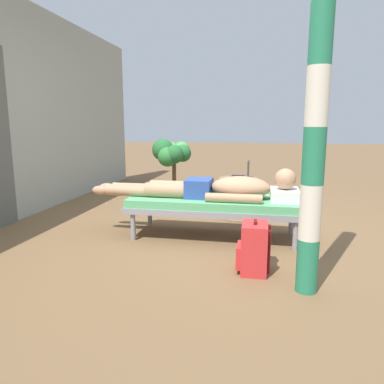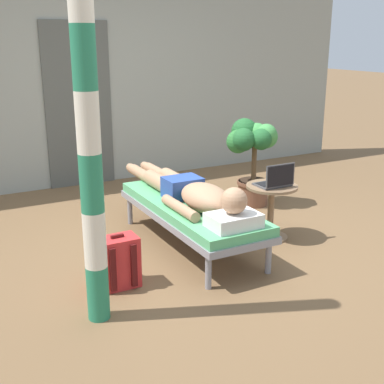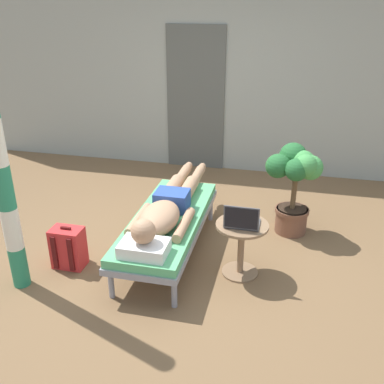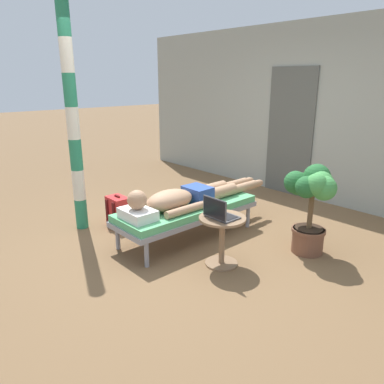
{
  "view_description": "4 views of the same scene",
  "coord_description": "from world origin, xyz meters",
  "px_view_note": "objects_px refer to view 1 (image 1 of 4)",
  "views": [
    {
      "loc": [
        -3.83,
        -0.48,
        1.17
      ],
      "look_at": [
        -0.16,
        0.25,
        0.47
      ],
      "focal_mm": 34.09,
      "sensor_mm": 36.0,
      "label": 1
    },
    {
      "loc": [
        -2.2,
        -3.83,
        1.85
      ],
      "look_at": [
        -0.18,
        -0.07,
        0.54
      ],
      "focal_mm": 47.62,
      "sensor_mm": 36.0,
      "label": 2
    },
    {
      "loc": [
        0.95,
        -3.64,
        2.41
      ],
      "look_at": [
        0.06,
        0.19,
        0.62
      ],
      "focal_mm": 40.85,
      "sensor_mm": 36.0,
      "label": 3
    },
    {
      "loc": [
        2.99,
        -2.74,
        1.86
      ],
      "look_at": [
        0.02,
        -0.06,
        0.63
      ],
      "focal_mm": 34.66,
      "sensor_mm": 36.0,
      "label": 4
    }
  ],
  "objects_px": {
    "side_table": "(238,191)",
    "potted_plant": "(173,164)",
    "backpack": "(254,248)",
    "porch_post": "(317,97)",
    "laptop": "(243,173)",
    "lounge_chair": "(215,205)",
    "person_reclining": "(217,189)"
  },
  "relations": [
    {
      "from": "lounge_chair",
      "to": "backpack",
      "type": "distance_m",
      "value": 0.98
    },
    {
      "from": "person_reclining",
      "to": "laptop",
      "type": "height_order",
      "value": "laptop"
    },
    {
      "from": "backpack",
      "to": "side_table",
      "type": "bearing_deg",
      "value": 8.63
    },
    {
      "from": "side_table",
      "to": "potted_plant",
      "type": "bearing_deg",
      "value": 65.54
    },
    {
      "from": "backpack",
      "to": "lounge_chair",
      "type": "bearing_deg",
      "value": 26.62
    },
    {
      "from": "side_table",
      "to": "potted_plant",
      "type": "relative_size",
      "value": 0.54
    },
    {
      "from": "lounge_chair",
      "to": "potted_plant",
      "type": "distance_m",
      "value": 1.42
    },
    {
      "from": "porch_post",
      "to": "potted_plant",
      "type": "bearing_deg",
      "value": 33.73
    },
    {
      "from": "laptop",
      "to": "porch_post",
      "type": "bearing_deg",
      "value": -163.27
    },
    {
      "from": "person_reclining",
      "to": "backpack",
      "type": "relative_size",
      "value": 5.12
    },
    {
      "from": "laptop",
      "to": "backpack",
      "type": "xyz_separation_m",
      "value": [
        -1.62,
        -0.19,
        -0.39
      ]
    },
    {
      "from": "backpack",
      "to": "potted_plant",
      "type": "height_order",
      "value": "potted_plant"
    },
    {
      "from": "potted_plant",
      "to": "lounge_chair",
      "type": "bearing_deg",
      "value": -147.77
    },
    {
      "from": "side_table",
      "to": "backpack",
      "type": "height_order",
      "value": "side_table"
    },
    {
      "from": "lounge_chair",
      "to": "backpack",
      "type": "xyz_separation_m",
      "value": [
        -0.86,
        -0.43,
        -0.15
      ]
    },
    {
      "from": "side_table",
      "to": "person_reclining",
      "type": "bearing_deg",
      "value": 167.71
    },
    {
      "from": "lounge_chair",
      "to": "backpack",
      "type": "bearing_deg",
      "value": -153.38
    },
    {
      "from": "porch_post",
      "to": "side_table",
      "type": "bearing_deg",
      "value": 18.13
    },
    {
      "from": "laptop",
      "to": "lounge_chair",
      "type": "bearing_deg",
      "value": 162.41
    },
    {
      "from": "backpack",
      "to": "porch_post",
      "type": "xyz_separation_m",
      "value": [
        -0.29,
        -0.38,
        1.15
      ]
    },
    {
      "from": "potted_plant",
      "to": "backpack",
      "type": "bearing_deg",
      "value": -150.07
    },
    {
      "from": "porch_post",
      "to": "laptop",
      "type": "bearing_deg",
      "value": 16.73
    },
    {
      "from": "lounge_chair",
      "to": "side_table",
      "type": "bearing_deg",
      "value": -13.99
    },
    {
      "from": "lounge_chair",
      "to": "porch_post",
      "type": "relative_size",
      "value": 0.67
    },
    {
      "from": "person_reclining",
      "to": "side_table",
      "type": "bearing_deg",
      "value": -12.29
    },
    {
      "from": "lounge_chair",
      "to": "laptop",
      "type": "bearing_deg",
      "value": -17.59
    },
    {
      "from": "laptop",
      "to": "porch_post",
      "type": "xyz_separation_m",
      "value": [
        -1.9,
        -0.57,
        0.76
      ]
    },
    {
      "from": "side_table",
      "to": "lounge_chair",
      "type": "bearing_deg",
      "value": 166.01
    },
    {
      "from": "person_reclining",
      "to": "potted_plant",
      "type": "height_order",
      "value": "potted_plant"
    },
    {
      "from": "person_reclining",
      "to": "potted_plant",
      "type": "bearing_deg",
      "value": 33.05
    },
    {
      "from": "lounge_chair",
      "to": "potted_plant",
      "type": "bearing_deg",
      "value": 32.23
    },
    {
      "from": "laptop",
      "to": "potted_plant",
      "type": "bearing_deg",
      "value": 66.68
    }
  ]
}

